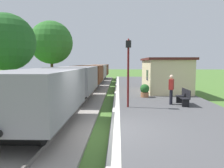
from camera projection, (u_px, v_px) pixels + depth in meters
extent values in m
plane|color=#47702D|center=(104.00, 136.00, 7.88)|extent=(160.00, 160.00, 0.00)
cube|color=#4C4C4F|center=(193.00, 133.00, 7.77)|extent=(6.00, 60.00, 0.25)
cube|color=silver|center=(115.00, 129.00, 7.84)|extent=(0.36, 60.00, 0.01)
cube|color=gray|center=(39.00, 134.00, 7.94)|extent=(3.80, 60.00, 0.12)
cube|color=slate|center=(58.00, 130.00, 7.91)|extent=(0.07, 60.00, 0.14)
cube|color=slate|center=(20.00, 130.00, 7.95)|extent=(0.07, 60.00, 0.14)
cube|color=gray|center=(40.00, 92.00, 7.99)|extent=(2.50, 5.60, 1.60)
cube|color=black|center=(40.00, 109.00, 8.06)|extent=(2.10, 5.15, 0.50)
cylinder|color=black|center=(55.00, 106.00, 9.86)|extent=(1.56, 0.84, 0.84)
cylinder|color=black|center=(18.00, 131.00, 6.30)|extent=(1.56, 0.84, 0.84)
cylinder|color=black|center=(61.00, 97.00, 10.99)|extent=(0.20, 0.30, 0.20)
cube|color=gray|center=(75.00, 79.00, 14.56)|extent=(2.50, 5.60, 1.60)
cube|color=black|center=(75.00, 88.00, 14.62)|extent=(2.10, 5.15, 0.50)
cylinder|color=black|center=(80.00, 89.00, 16.43)|extent=(1.56, 0.84, 0.84)
cylinder|color=black|center=(69.00, 96.00, 12.86)|extent=(1.56, 0.84, 0.84)
cylinder|color=black|center=(82.00, 84.00, 17.56)|extent=(0.20, 0.30, 0.20)
cylinder|color=black|center=(64.00, 95.00, 11.69)|extent=(0.20, 0.30, 0.20)
cube|color=brown|center=(89.00, 74.00, 21.12)|extent=(2.50, 5.60, 1.60)
cube|color=black|center=(89.00, 80.00, 21.19)|extent=(2.10, 5.15, 0.50)
cylinder|color=black|center=(91.00, 81.00, 22.99)|extent=(1.56, 0.84, 0.84)
cylinder|color=black|center=(86.00, 85.00, 19.43)|extent=(1.56, 0.84, 0.84)
cylinder|color=black|center=(92.00, 78.00, 24.12)|extent=(0.20, 0.30, 0.20)
cylinder|color=black|center=(84.00, 83.00, 18.25)|extent=(0.20, 0.30, 0.20)
cube|color=gray|center=(96.00, 71.00, 27.69)|extent=(2.50, 5.60, 1.60)
cube|color=black|center=(96.00, 76.00, 27.75)|extent=(2.10, 5.15, 0.50)
cylinder|color=black|center=(97.00, 77.00, 29.56)|extent=(1.56, 0.84, 0.84)
cylinder|color=black|center=(94.00, 79.00, 26.00)|extent=(1.56, 0.84, 0.84)
cylinder|color=black|center=(98.00, 75.00, 30.69)|extent=(0.20, 0.30, 0.20)
cylinder|color=black|center=(93.00, 78.00, 24.82)|extent=(0.20, 0.30, 0.20)
cube|color=brown|center=(100.00, 70.00, 34.26)|extent=(2.50, 5.60, 1.60)
cube|color=black|center=(100.00, 74.00, 34.32)|extent=(2.10, 5.15, 0.50)
cylinder|color=black|center=(101.00, 75.00, 36.13)|extent=(1.56, 0.84, 0.84)
cylinder|color=black|center=(99.00, 76.00, 32.56)|extent=(1.56, 0.84, 0.84)
cylinder|color=black|center=(101.00, 73.00, 37.25)|extent=(0.20, 0.30, 0.20)
cylinder|color=black|center=(98.00, 75.00, 31.38)|extent=(0.20, 0.30, 0.20)
cube|color=beige|center=(165.00, 76.00, 18.13)|extent=(3.20, 5.50, 2.60)
cube|color=#51231E|center=(165.00, 59.00, 18.00)|extent=(3.50, 5.80, 0.18)
cube|color=black|center=(147.00, 75.00, 17.07)|extent=(0.03, 0.90, 0.80)
cube|color=black|center=(182.00, 97.00, 12.33)|extent=(0.42, 1.50, 0.04)
cube|color=black|center=(186.00, 93.00, 12.30)|extent=(0.04, 1.50, 0.45)
cube|color=black|center=(186.00, 103.00, 11.75)|extent=(0.38, 0.06, 0.42)
cube|color=black|center=(179.00, 99.00, 12.95)|extent=(0.38, 0.06, 0.42)
cube|color=black|center=(153.00, 82.00, 22.54)|extent=(0.42, 1.50, 0.04)
cube|color=black|center=(155.00, 79.00, 22.51)|extent=(0.04, 1.50, 0.45)
cube|color=black|center=(154.00, 84.00, 21.97)|extent=(0.38, 0.06, 0.42)
cube|color=black|center=(152.00, 83.00, 23.16)|extent=(0.38, 0.06, 0.42)
cylinder|color=black|center=(171.00, 97.00, 12.43)|extent=(0.15, 0.15, 0.86)
cylinder|color=black|center=(171.00, 97.00, 12.57)|extent=(0.15, 0.15, 0.86)
cube|color=maroon|center=(171.00, 84.00, 12.43)|extent=(0.38, 0.45, 0.60)
sphere|color=beige|center=(172.00, 77.00, 12.39)|extent=(0.22, 0.22, 0.22)
cylinder|color=#9E6642|center=(145.00, 95.00, 15.15)|extent=(0.56, 0.56, 0.34)
sphere|color=#235B23|center=(145.00, 89.00, 15.10)|extent=(0.64, 0.64, 0.64)
cylinder|color=#591414|center=(128.00, 78.00, 11.60)|extent=(0.11, 0.11, 3.20)
cube|color=black|center=(128.00, 44.00, 11.43)|extent=(0.28, 0.28, 0.36)
sphere|color=#F2E5BF|center=(128.00, 44.00, 11.43)|extent=(0.20, 0.20, 0.20)
cone|color=#591414|center=(128.00, 39.00, 11.41)|extent=(0.20, 0.20, 0.16)
cylinder|color=#4C3823|center=(9.00, 84.00, 13.74)|extent=(0.28, 0.28, 2.60)
sphere|color=#235B23|center=(7.00, 42.00, 13.49)|extent=(3.55, 3.55, 3.55)
cylinder|color=#4C3823|center=(52.00, 74.00, 22.25)|extent=(0.28, 0.28, 3.07)
sphere|color=#2D6B28|center=(51.00, 43.00, 21.94)|extent=(4.33, 4.33, 4.33)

